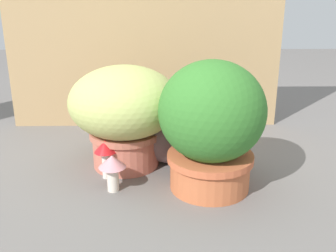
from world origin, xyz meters
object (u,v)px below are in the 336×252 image
object	(u,v)px
leafy_planter	(212,124)
mushroom_ornament_red	(106,150)
grass_planter	(124,110)
mushroom_ornament_pink	(112,166)
cat	(177,132)

from	to	relation	value
leafy_planter	mushroom_ornament_red	world-z (taller)	leafy_planter
leafy_planter	grass_planter	bearing A→B (deg)	147.73
mushroom_ornament_pink	mushroom_ornament_red	xyz separation A→B (m)	(-0.03, 0.10, 0.02)
cat	mushroom_ornament_pink	xyz separation A→B (m)	(-0.23, -0.24, -0.03)
cat	mushroom_ornament_pink	bearing A→B (deg)	-133.29
grass_planter	mushroom_ornament_pink	size ratio (longest dim) A/B	3.17
grass_planter	mushroom_ornament_red	xyz separation A→B (m)	(-0.06, -0.11, -0.12)
grass_planter	leafy_planter	xyz separation A→B (m)	(0.31, -0.19, 0.01)
mushroom_ornament_pink	mushroom_ornament_red	size ratio (longest dim) A/B	0.89
grass_planter	mushroom_ornament_red	world-z (taller)	grass_planter
cat	mushroom_ornament_pink	world-z (taller)	cat
grass_planter	mushroom_ornament_pink	world-z (taller)	grass_planter
cat	mushroom_ornament_red	bearing A→B (deg)	-152.04
cat	mushroom_ornament_red	distance (m)	0.30
grass_planter	cat	xyz separation A→B (m)	(0.20, 0.03, -0.10)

